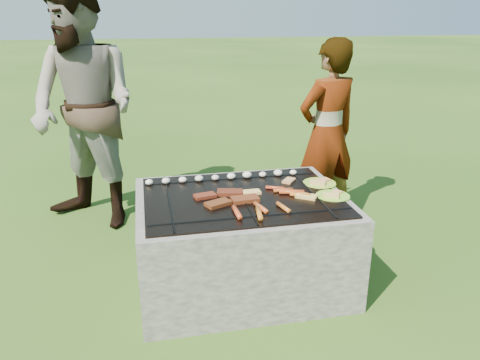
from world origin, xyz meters
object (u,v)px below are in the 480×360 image
object	(u,v)px
fire_pit	(242,243)
plate_far	(319,183)
bystander	(84,109)
plate_near	(333,196)
cook	(327,134)

from	to	relation	value
fire_pit	plate_far	xyz separation A→B (m)	(0.56, 0.12, 0.33)
fire_pit	bystander	world-z (taller)	bystander
plate_near	cook	size ratio (longest dim) A/B	0.17
plate_near	cook	world-z (taller)	cook
plate_far	bystander	xyz separation A→B (m)	(-1.58, 1.05, 0.37)
plate_near	plate_far	bearing A→B (deg)	89.75
fire_pit	plate_far	world-z (taller)	plate_far
plate_far	cook	bearing A→B (deg)	65.11
cook	bystander	xyz separation A→B (m)	(-1.91, 0.35, 0.22)
cook	bystander	bearing A→B (deg)	-27.85
fire_pit	bystander	xyz separation A→B (m)	(-1.02, 1.17, 0.69)
fire_pit	plate_near	world-z (taller)	plate_near
plate_near	cook	xyz separation A→B (m)	(0.33, 0.94, 0.15)
plate_far	plate_near	xyz separation A→B (m)	(-0.00, -0.23, -0.00)
fire_pit	cook	xyz separation A→B (m)	(0.89, 0.83, 0.48)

